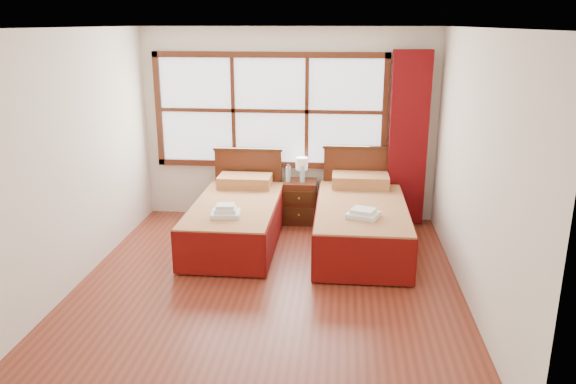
# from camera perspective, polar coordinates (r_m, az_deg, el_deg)

# --- Properties ---
(floor) EXTENTS (4.50, 4.50, 0.00)m
(floor) POSITION_cam_1_polar(r_m,az_deg,el_deg) (5.97, -2.03, -9.48)
(floor) COLOR maroon
(floor) RESTS_ON ground
(ceiling) EXTENTS (4.50, 4.50, 0.00)m
(ceiling) POSITION_cam_1_polar(r_m,az_deg,el_deg) (5.35, -2.33, 16.34)
(ceiling) COLOR white
(ceiling) RESTS_ON wall_back
(wall_back) EXTENTS (4.00, 0.00, 4.00)m
(wall_back) POSITION_cam_1_polar(r_m,az_deg,el_deg) (7.70, 0.06, 6.79)
(wall_back) COLOR silver
(wall_back) RESTS_ON floor
(wall_left) EXTENTS (0.00, 4.50, 4.50)m
(wall_left) POSITION_cam_1_polar(r_m,az_deg,el_deg) (6.11, -21.13, 2.98)
(wall_left) COLOR silver
(wall_left) RESTS_ON floor
(wall_right) EXTENTS (0.00, 4.50, 4.50)m
(wall_right) POSITION_cam_1_polar(r_m,az_deg,el_deg) (5.62, 18.51, 2.09)
(wall_right) COLOR silver
(wall_right) RESTS_ON floor
(window) EXTENTS (3.16, 0.06, 1.56)m
(window) POSITION_cam_1_polar(r_m,az_deg,el_deg) (7.66, -1.85, 8.24)
(window) COLOR white
(window) RESTS_ON wall_back
(curtain) EXTENTS (0.50, 0.16, 2.30)m
(curtain) POSITION_cam_1_polar(r_m,az_deg,el_deg) (7.61, 12.10, 5.29)
(curtain) COLOR #660A0C
(curtain) RESTS_ON wall_back
(bed_left) EXTENTS (1.03, 2.05, 0.99)m
(bed_left) POSITION_cam_1_polar(r_m,az_deg,el_deg) (7.02, -5.24, -2.71)
(bed_left) COLOR #391E0C
(bed_left) RESTS_ON floor
(bed_right) EXTENTS (1.09, 2.11, 1.06)m
(bed_right) POSITION_cam_1_polar(r_m,az_deg,el_deg) (6.90, 7.40, -2.97)
(bed_right) COLOR #391E0C
(bed_right) RESTS_ON floor
(nightstand) EXTENTS (0.44, 0.43, 0.59)m
(nightstand) POSITION_cam_1_polar(r_m,az_deg,el_deg) (7.68, 1.24, -0.99)
(nightstand) COLOR #4A2010
(nightstand) RESTS_ON floor
(towels_left) EXTENTS (0.35, 0.32, 0.14)m
(towels_left) POSITION_cam_1_polar(r_m,az_deg,el_deg) (6.43, -6.37, -1.96)
(towels_left) COLOR white
(towels_left) RESTS_ON bed_left
(towels_right) EXTENTS (0.41, 0.38, 0.10)m
(towels_right) POSITION_cam_1_polar(r_m,az_deg,el_deg) (6.31, 7.64, -2.18)
(towels_right) COLOR white
(towels_right) RESTS_ON bed_right
(lamp) EXTENTS (0.17, 0.17, 0.32)m
(lamp) POSITION_cam_1_polar(r_m,az_deg,el_deg) (7.57, 1.40, 2.83)
(lamp) COLOR gold
(lamp) RESTS_ON nightstand
(bottle_near) EXTENTS (0.06, 0.06, 0.24)m
(bottle_near) POSITION_cam_1_polar(r_m,az_deg,el_deg) (7.54, 0.02, 1.85)
(bottle_near) COLOR #A8C3D8
(bottle_near) RESTS_ON nightstand
(bottle_far) EXTENTS (0.07, 0.07, 0.26)m
(bottle_far) POSITION_cam_1_polar(r_m,az_deg,el_deg) (7.54, 1.46, 1.91)
(bottle_far) COLOR #A8C3D8
(bottle_far) RESTS_ON nightstand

